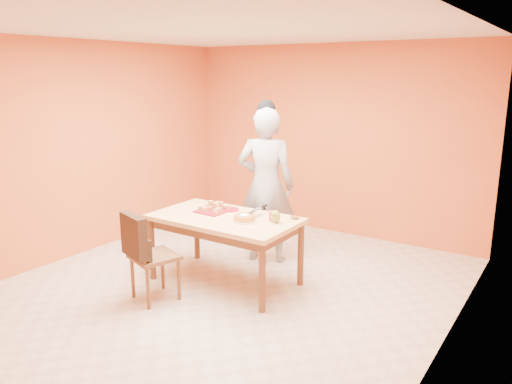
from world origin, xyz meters
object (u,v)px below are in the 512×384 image
Objects in this scene: red_dinner_plate at (229,210)px; sponge_cake at (244,218)px; pastry_platter at (213,211)px; dining_table at (225,225)px; dining_chair at (153,255)px; checker_tin at (295,218)px; egg_ornament at (275,217)px; person at (266,185)px; magenta_glass at (272,216)px.

sponge_cake is at bearing -33.67° from red_dinner_plate.
pastry_platter is 0.52m from sponge_cake.
dining_table is 0.86m from dining_chair.
checker_tin reaches higher than red_dinner_plate.
dining_chair is 6.94× the size of egg_ornament.
pastry_platter is 0.95m from checker_tin.
pastry_platter is 0.82m from egg_ornament.
checker_tin is (0.40, 0.37, -0.03)m from sponge_cake.
pastry_platter reaches higher than red_dinner_plate.
person is 0.94m from egg_ornament.
dining_table is at bearing 68.76° from person.
pastry_platter is 0.75m from magenta_glass.
red_dinner_plate is at bearing 95.26° from dining_chair.
person is 8.18× the size of sponge_cake.
person is (0.35, 1.60, 0.47)m from dining_chair.
dining_chair is 1.07m from red_dinner_plate.
checker_tin is at bearing 48.61° from magenta_glass.
person is at bearing 136.63° from egg_ornament.
egg_ornament reaches higher than checker_tin.
dining_table is 6.87× the size of sponge_cake.
dining_chair reaches higher than magenta_glass.
pastry_platter is at bearing -174.18° from magenta_glass.
dining_chair is at bearing -102.66° from red_dinner_plate.
dining_chair is 0.90m from pastry_platter.
sponge_cake is (0.62, 0.75, 0.31)m from dining_chair.
sponge_cake is 2.66× the size of checker_tin.
dining_table is at bearing -152.76° from checker_tin.
checker_tin is (0.10, 0.24, -0.05)m from egg_ornament.
magenta_glass is (0.23, 0.18, 0.01)m from sponge_cake.
pastry_platter is 3.11× the size of magenta_glass.
dining_chair is at bearing -97.44° from pastry_platter.
magenta_glass is (0.51, -0.68, -0.14)m from person.
person reaches higher than egg_ornament.
dining_table is 0.61m from egg_ornament.
sponge_cake is (0.39, -0.26, 0.03)m from red_dinner_plate.
dining_chair is at bearing -129.70° from sponge_cake.
magenta_glass is (0.51, 0.16, 0.15)m from dining_table.
person is at bearing 78.66° from red_dinner_plate.
magenta_glass reaches higher than dining_table.
egg_ornament is at bearing 10.48° from dining_table.
sponge_cake reaches higher than red_dinner_plate.
dining_table is at bearing -162.77° from magenta_glass.
dining_chair is 4.26× the size of red_dinner_plate.
dining_chair is at bearing -132.74° from magenta_glass.
sponge_cake is at bearing -149.42° from egg_ornament.
egg_ornament is 0.27m from checker_tin.
dining_chair is (-0.34, -0.77, -0.18)m from dining_table.
person is at bearing 144.42° from checker_tin.
dining_table is at bearing -161.49° from egg_ornament.
dining_table is at bearing 83.81° from dining_chair.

